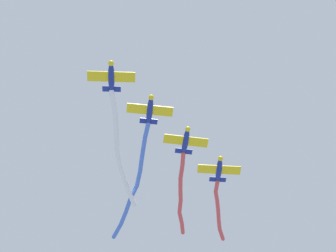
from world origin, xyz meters
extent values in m
ellipsoid|color=navy|center=(1.60, 3.71, 86.07)|extent=(3.10, 4.57, 0.96)
sphere|color=yellow|center=(0.53, 1.74, 86.07)|extent=(1.11, 1.11, 0.82)
ellipsoid|color=black|center=(1.32, 3.19, 86.43)|extent=(1.12, 1.34, 0.51)
cube|color=yellow|center=(1.53, 3.57, 85.94)|extent=(6.75, 4.68, 0.13)
cube|color=navy|center=(2.55, 5.43, 86.15)|extent=(2.77, 2.07, 0.11)
cube|color=yellow|center=(2.51, 5.35, 86.66)|extent=(0.62, 1.00, 1.32)
cylinder|color=white|center=(3.67, 6.98, 85.76)|extent=(2.65, 2.92, 1.41)
cylinder|color=white|center=(5.49, 9.64, 85.53)|extent=(2.43, 3.27, 0.84)
cylinder|color=white|center=(7.10, 12.42, 85.59)|extent=(2.17, 3.05, 0.86)
cylinder|color=white|center=(8.62, 14.83, 85.45)|extent=(2.34, 2.59, 1.23)
cylinder|color=white|center=(10.34, 16.89, 85.21)|extent=(2.47, 2.53, 0.92)
cylinder|color=white|center=(12.29, 18.88, 85.00)|extent=(2.66, 2.52, 1.12)
cylinder|color=white|center=(14.35, 20.87, 84.90)|extent=(2.64, 2.55, 0.87)
sphere|color=white|center=(2.73, 5.76, 86.02)|extent=(0.76, 0.76, 0.76)
sphere|color=white|center=(4.61, 8.20, 85.50)|extent=(0.76, 0.76, 0.76)
sphere|color=white|center=(6.36, 11.08, 85.56)|extent=(0.76, 0.76, 0.76)
sphere|color=white|center=(7.83, 13.76, 85.62)|extent=(0.76, 0.76, 0.76)
sphere|color=white|center=(9.41, 15.89, 85.27)|extent=(0.76, 0.76, 0.76)
sphere|color=white|center=(11.28, 17.90, 85.14)|extent=(0.76, 0.76, 0.76)
sphere|color=white|center=(13.31, 19.87, 84.86)|extent=(0.76, 0.76, 0.76)
sphere|color=white|center=(15.39, 21.86, 84.94)|extent=(0.76, 0.76, 0.76)
ellipsoid|color=navy|center=(9.14, 5.89, 86.32)|extent=(2.80, 4.67, 0.96)
sphere|color=yellow|center=(8.22, 3.85, 86.32)|extent=(1.08, 1.08, 0.82)
ellipsoid|color=black|center=(8.90, 5.36, 86.68)|extent=(1.07, 1.33, 0.51)
cube|color=yellow|center=(9.08, 5.75, 86.19)|extent=(6.88, 4.26, 0.13)
cube|color=navy|center=(9.95, 7.69, 86.40)|extent=(2.80, 1.91, 0.11)
cube|color=yellow|center=(9.91, 7.60, 86.91)|extent=(0.55, 1.02, 1.32)
cylinder|color=#4C75DB|center=(10.50, 9.23, 86.26)|extent=(1.45, 2.61, 0.70)
cylinder|color=#4C75DB|center=(11.51, 11.95, 86.16)|extent=(1.93, 3.29, 0.93)
cylinder|color=#4C75DB|center=(12.66, 14.74, 85.93)|extent=(1.84, 2.80, 1.09)
cylinder|color=#4C75DB|center=(13.66, 17.37, 85.65)|extent=(1.72, 2.96, 1.10)
cylinder|color=#4C75DB|center=(14.29, 20.03, 85.51)|extent=(1.01, 2.66, 0.68)
cylinder|color=#4C75DB|center=(14.83, 22.83, 85.48)|extent=(1.43, 3.19, 0.75)
cylinder|color=#4C75DB|center=(15.45, 25.64, 85.36)|extent=(1.35, 2.73, 1.08)
cylinder|color=#4C75DB|center=(15.82, 28.45, 85.18)|extent=(1.16, 3.09, 1.05)
sphere|color=#4C75DB|center=(10.11, 8.03, 86.27)|extent=(0.67, 0.67, 0.67)
sphere|color=#4C75DB|center=(10.90, 10.43, 86.25)|extent=(0.67, 0.67, 0.67)
sphere|color=#4C75DB|center=(12.12, 13.47, 86.07)|extent=(0.67, 0.67, 0.67)
sphere|color=#4C75DB|center=(13.19, 16.00, 85.78)|extent=(0.67, 0.67, 0.67)
sphere|color=#4C75DB|center=(14.12, 18.74, 85.51)|extent=(0.67, 0.67, 0.67)
sphere|color=#4C75DB|center=(14.46, 21.31, 85.50)|extent=(0.67, 0.67, 0.67)
sphere|color=#4C75DB|center=(15.20, 24.35, 85.46)|extent=(0.67, 0.67, 0.67)
sphere|color=#4C75DB|center=(15.69, 26.94, 85.25)|extent=(0.67, 0.67, 0.67)
sphere|color=#4C75DB|center=(15.95, 29.97, 85.11)|extent=(0.67, 0.67, 0.67)
ellipsoid|color=navy|center=(16.68, 8.08, 86.57)|extent=(2.71, 4.69, 0.96)
sphere|color=yellow|center=(15.81, 6.02, 86.57)|extent=(1.07, 1.07, 0.82)
ellipsoid|color=black|center=(16.45, 7.54, 86.93)|extent=(1.05, 1.33, 0.51)
cube|color=yellow|center=(16.62, 7.93, 86.44)|extent=(6.91, 4.13, 0.13)
cube|color=navy|center=(17.45, 9.89, 86.65)|extent=(2.80, 1.86, 0.11)
cube|color=yellow|center=(17.41, 9.81, 87.16)|extent=(0.53, 1.03, 1.32)
cylinder|color=#DB4C4C|center=(18.14, 11.28, 86.57)|extent=(1.74, 2.39, 0.82)
cylinder|color=#DB4C4C|center=(19.25, 13.52, 86.69)|extent=(1.79, 2.69, 0.87)
cylinder|color=#DB4C4C|center=(20.44, 15.79, 86.82)|extent=(1.90, 2.46, 0.86)
cylinder|color=#DB4C4C|center=(21.76, 17.94, 87.04)|extent=(2.06, 2.54, 1.06)
cylinder|color=#DB4C4C|center=(23.02, 20.17, 87.20)|extent=(1.75, 2.58, 0.70)
cylinder|color=#DB4C4C|center=(24.41, 22.27, 87.22)|extent=(2.15, 2.35, 0.67)
cylinder|color=#DB4C4C|center=(25.88, 24.13, 87.30)|extent=(1.90, 2.18, 0.88)
sphere|color=#DB4C4C|center=(17.59, 10.24, 86.52)|extent=(0.66, 0.66, 0.66)
sphere|color=#DB4C4C|center=(18.69, 12.32, 86.62)|extent=(0.66, 0.66, 0.66)
sphere|color=#DB4C4C|center=(19.81, 14.73, 86.75)|extent=(0.66, 0.66, 0.66)
sphere|color=#DB4C4C|center=(21.07, 16.85, 86.89)|extent=(0.66, 0.66, 0.66)
sphere|color=#DB4C4C|center=(22.45, 19.03, 87.19)|extent=(0.66, 0.66, 0.66)
sphere|color=#DB4C4C|center=(23.59, 21.31, 87.21)|extent=(0.66, 0.66, 0.66)
sphere|color=#DB4C4C|center=(25.24, 23.23, 87.22)|extent=(0.66, 0.66, 0.66)
sphere|color=#DB4C4C|center=(26.52, 25.03, 87.38)|extent=(0.66, 0.66, 0.66)
ellipsoid|color=navy|center=(24.22, 10.26, 86.82)|extent=(2.99, 4.61, 0.96)
sphere|color=yellow|center=(23.20, 8.27, 86.82)|extent=(1.10, 1.10, 0.82)
ellipsoid|color=black|center=(23.95, 9.74, 87.18)|extent=(1.10, 1.34, 0.51)
cube|color=yellow|center=(24.15, 10.12, 86.69)|extent=(6.80, 4.54, 0.13)
cube|color=navy|center=(25.12, 12.02, 86.90)|extent=(2.78, 2.01, 0.11)
cube|color=yellow|center=(25.08, 11.93, 87.41)|extent=(0.60, 1.01, 1.32)
cylinder|color=#DB4C4C|center=(25.86, 13.46, 87.02)|extent=(1.93, 2.54, 1.34)
cylinder|color=#DB4C4C|center=(27.12, 15.41, 87.51)|extent=(2.07, 2.11, 1.24)
cylinder|color=#DB4C4C|center=(28.55, 17.18, 87.69)|extent=(2.01, 2.28, 0.79)
cylinder|color=#DB4C4C|center=(29.89, 18.99, 87.70)|extent=(1.84, 2.13, 0.82)
cylinder|color=#DB4C4C|center=(31.23, 20.80, 87.96)|extent=(2.12, 2.30, 1.19)
cylinder|color=#DB4C4C|center=(32.81, 22.53, 88.13)|extent=(2.18, 2.05, 0.76)
sphere|color=#DB4C4C|center=(25.29, 12.35, 86.77)|extent=(0.66, 0.66, 0.66)
sphere|color=#DB4C4C|center=(26.43, 14.57, 87.28)|extent=(0.66, 0.66, 0.66)
sphere|color=#DB4C4C|center=(27.82, 16.24, 87.74)|extent=(0.66, 0.66, 0.66)
sphere|color=#DB4C4C|center=(29.27, 18.12, 87.64)|extent=(0.66, 0.66, 0.66)
sphere|color=#DB4C4C|center=(30.51, 19.86, 87.76)|extent=(0.66, 0.66, 0.66)
sphere|color=#DB4C4C|center=(31.96, 21.75, 88.17)|extent=(0.66, 0.66, 0.66)
sphere|color=#DB4C4C|center=(33.66, 23.31, 88.09)|extent=(0.66, 0.66, 0.66)
camera|label=1|loc=(-13.60, -37.92, 7.33)|focal=67.52mm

